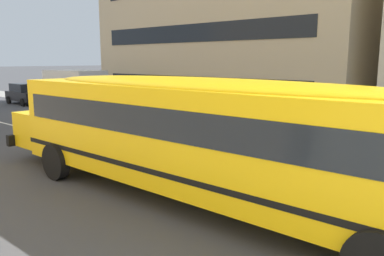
# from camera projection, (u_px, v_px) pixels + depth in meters

# --- Properties ---
(ground_plane) EXTENTS (400.00, 400.00, 0.00)m
(ground_plane) POSITION_uv_depth(u_px,v_px,m) (153.00, 161.00, 13.65)
(ground_plane) COLOR #424244
(sidewalk_far) EXTENTS (120.00, 3.00, 0.01)m
(sidewalk_far) POSITION_uv_depth(u_px,v_px,m) (271.00, 131.00, 19.43)
(sidewalk_far) COLOR gray
(sidewalk_far) RESTS_ON ground_plane
(lane_centreline) EXTENTS (110.00, 0.16, 0.01)m
(lane_centreline) POSITION_uv_depth(u_px,v_px,m) (153.00, 161.00, 13.65)
(lane_centreline) COLOR silver
(lane_centreline) RESTS_ON ground_plane
(school_bus) EXTENTS (13.85, 3.29, 3.09)m
(school_bus) POSITION_uv_depth(u_px,v_px,m) (194.00, 129.00, 9.54)
(school_bus) COLOR yellow
(school_bus) RESTS_ON ground_plane
(parked_car_dark_blue_by_lamppost) EXTENTS (3.94, 1.97, 1.64)m
(parked_car_dark_blue_by_lamppost) POSITION_uv_depth(u_px,v_px,m) (161.00, 111.00, 20.63)
(parked_car_dark_blue_by_lamppost) COLOR navy
(parked_car_dark_blue_by_lamppost) RESTS_ON ground_plane
(parked_car_black_mid_block) EXTENTS (3.93, 1.94, 1.64)m
(parked_car_black_mid_block) POSITION_uv_depth(u_px,v_px,m) (26.00, 94.00, 31.02)
(parked_car_black_mid_block) COLOR black
(parked_car_black_mid_block) RESTS_ON ground_plane
(box_truck) EXTENTS (6.12, 2.63, 2.82)m
(box_truck) POSITION_uv_depth(u_px,v_px,m) (83.00, 90.00, 25.15)
(box_truck) COLOR navy
(box_truck) RESTS_ON ground_plane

